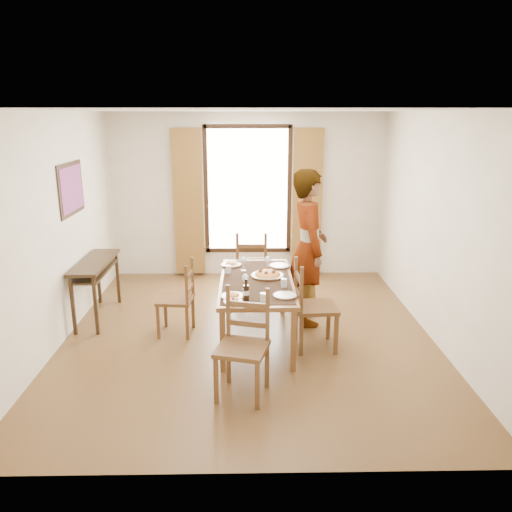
{
  "coord_description": "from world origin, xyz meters",
  "views": [
    {
      "loc": [
        -0.02,
        -5.73,
        2.67
      ],
      "look_at": [
        0.09,
        0.09,
        1.0
      ],
      "focal_mm": 35.0,
      "sensor_mm": 36.0,
      "label": 1
    }
  ],
  "objects_px": {
    "console_table": "(95,269)",
    "man": "(308,248)",
    "dining_table": "(257,285)",
    "pasta_platter": "(268,273)"
  },
  "relations": [
    {
      "from": "dining_table",
      "to": "pasta_platter",
      "type": "height_order",
      "value": "pasta_platter"
    },
    {
      "from": "man",
      "to": "pasta_platter",
      "type": "height_order",
      "value": "man"
    },
    {
      "from": "man",
      "to": "dining_table",
      "type": "bearing_deg",
      "value": 122.85
    },
    {
      "from": "console_table",
      "to": "man",
      "type": "bearing_deg",
      "value": -3.54
    },
    {
      "from": "pasta_platter",
      "to": "console_table",
      "type": "bearing_deg",
      "value": 165.68
    },
    {
      "from": "dining_table",
      "to": "pasta_platter",
      "type": "bearing_deg",
      "value": 41.07
    },
    {
      "from": "console_table",
      "to": "dining_table",
      "type": "xyz_separation_m",
      "value": [
        2.13,
        -0.7,
        0.0
      ]
    },
    {
      "from": "dining_table",
      "to": "man",
      "type": "xyz_separation_m",
      "value": [
        0.68,
        0.52,
        0.32
      ]
    },
    {
      "from": "dining_table",
      "to": "console_table",
      "type": "bearing_deg",
      "value": 161.89
    },
    {
      "from": "console_table",
      "to": "man",
      "type": "distance_m",
      "value": 2.82
    }
  ]
}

